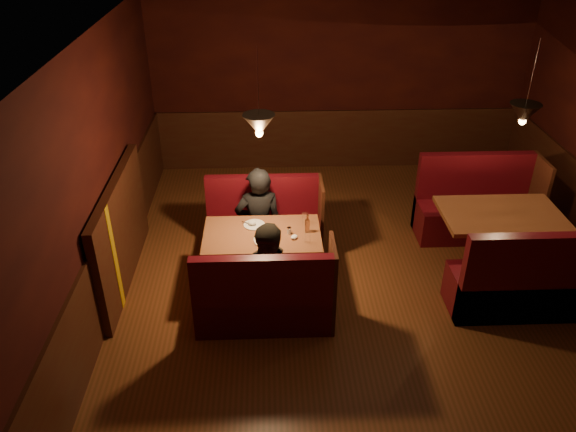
{
  "coord_description": "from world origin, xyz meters",
  "views": [
    {
      "loc": [
        -1.17,
        -5.28,
        4.17
      ],
      "look_at": [
        -0.96,
        0.18,
        0.95
      ],
      "focal_mm": 35.0,
      "sensor_mm": 36.0,
      "label": 1
    }
  ],
  "objects_px": {
    "main_table": "(264,245)",
    "main_bench_near": "(266,303)",
    "second_bench_near": "(525,286)",
    "diner_b": "(272,259)",
    "main_bench_far": "(265,228)",
    "second_table": "(499,228)",
    "second_bench_far": "(475,210)",
    "diner_a": "(258,203)"
  },
  "relations": [
    {
      "from": "diner_a",
      "to": "second_bench_near",
      "type": "bearing_deg",
      "value": 151.74
    },
    {
      "from": "second_bench_far",
      "to": "second_bench_near",
      "type": "height_order",
      "value": "same"
    },
    {
      "from": "main_table",
      "to": "second_bench_far",
      "type": "relative_size",
      "value": 0.86
    },
    {
      "from": "main_bench_far",
      "to": "second_table",
      "type": "relative_size",
      "value": 1.04
    },
    {
      "from": "second_bench_far",
      "to": "diner_a",
      "type": "distance_m",
      "value": 3.03
    },
    {
      "from": "main_bench_near",
      "to": "diner_a",
      "type": "xyz_separation_m",
      "value": [
        -0.07,
        1.32,
        0.5
      ]
    },
    {
      "from": "second_table",
      "to": "second_bench_near",
      "type": "bearing_deg",
      "value": -87.8
    },
    {
      "from": "main_table",
      "to": "main_bench_near",
      "type": "bearing_deg",
      "value": -88.86
    },
    {
      "from": "second_table",
      "to": "second_bench_far",
      "type": "relative_size",
      "value": 0.9
    },
    {
      "from": "main_bench_near",
      "to": "second_bench_near",
      "type": "relative_size",
      "value": 0.94
    },
    {
      "from": "main_bench_far",
      "to": "diner_b",
      "type": "distance_m",
      "value": 1.39
    },
    {
      "from": "main_bench_far",
      "to": "diner_a",
      "type": "relative_size",
      "value": 0.91
    },
    {
      "from": "diner_a",
      "to": "second_table",
      "type": "bearing_deg",
      "value": 167.16
    },
    {
      "from": "second_bench_far",
      "to": "second_bench_near",
      "type": "distance_m",
      "value": 1.71
    },
    {
      "from": "second_table",
      "to": "second_bench_near",
      "type": "distance_m",
      "value": 0.89
    },
    {
      "from": "main_bench_near",
      "to": "second_bench_far",
      "type": "height_order",
      "value": "second_bench_far"
    },
    {
      "from": "main_bench_far",
      "to": "main_bench_near",
      "type": "bearing_deg",
      "value": -90.0
    },
    {
      "from": "diner_a",
      "to": "diner_b",
      "type": "relative_size",
      "value": 1.09
    },
    {
      "from": "second_bench_far",
      "to": "diner_b",
      "type": "bearing_deg",
      "value": -149.71
    },
    {
      "from": "main_table",
      "to": "second_bench_far",
      "type": "distance_m",
      "value": 3.09
    },
    {
      "from": "main_bench_near",
      "to": "second_bench_far",
      "type": "xyz_separation_m",
      "value": [
        2.87,
        1.84,
        0.04
      ]
    },
    {
      "from": "main_bench_near",
      "to": "second_bench_far",
      "type": "bearing_deg",
      "value": 32.68
    },
    {
      "from": "main_bench_far",
      "to": "second_table",
      "type": "distance_m",
      "value": 2.91
    },
    {
      "from": "diner_a",
      "to": "diner_b",
      "type": "bearing_deg",
      "value": 91.6
    },
    {
      "from": "second_table",
      "to": "second_bench_near",
      "type": "height_order",
      "value": "second_bench_near"
    },
    {
      "from": "second_bench_far",
      "to": "second_bench_near",
      "type": "bearing_deg",
      "value": -90.0
    },
    {
      "from": "main_table",
      "to": "second_bench_near",
      "type": "relative_size",
      "value": 0.86
    },
    {
      "from": "second_bench_far",
      "to": "diner_b",
      "type": "height_order",
      "value": "diner_b"
    },
    {
      "from": "main_table",
      "to": "main_bench_far",
      "type": "bearing_deg",
      "value": 88.86
    },
    {
      "from": "main_table",
      "to": "main_bench_far",
      "type": "height_order",
      "value": "main_bench_far"
    },
    {
      "from": "main_table",
      "to": "main_bench_near",
      "type": "height_order",
      "value": "main_bench_near"
    },
    {
      "from": "second_bench_near",
      "to": "second_bench_far",
      "type": "bearing_deg",
      "value": 90.0
    },
    {
      "from": "second_bench_far",
      "to": "main_table",
      "type": "bearing_deg",
      "value": -159.56
    },
    {
      "from": "second_bench_near",
      "to": "diner_b",
      "type": "xyz_separation_m",
      "value": [
        -2.79,
        0.08,
        0.39
      ]
    },
    {
      "from": "main_bench_near",
      "to": "diner_b",
      "type": "bearing_deg",
      "value": 69.13
    },
    {
      "from": "main_table",
      "to": "main_bench_near",
      "type": "distance_m",
      "value": 0.8
    },
    {
      "from": "second_table",
      "to": "second_bench_far",
      "type": "bearing_deg",
      "value": 87.8
    },
    {
      "from": "main_table",
      "to": "main_bench_near",
      "type": "xyz_separation_m",
      "value": [
        0.02,
        -0.77,
        -0.24
      ]
    },
    {
      "from": "second_bench_far",
      "to": "main_bench_near",
      "type": "bearing_deg",
      "value": -147.32
    },
    {
      "from": "main_bench_near",
      "to": "second_table",
      "type": "bearing_deg",
      "value": 19.2
    },
    {
      "from": "second_bench_near",
      "to": "diner_a",
      "type": "bearing_deg",
      "value": 158.05
    },
    {
      "from": "diner_b",
      "to": "diner_a",
      "type": "bearing_deg",
      "value": 91.03
    }
  ]
}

